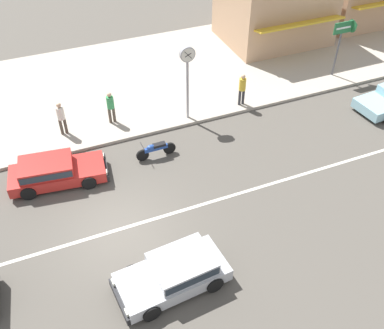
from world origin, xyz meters
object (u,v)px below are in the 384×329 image
Objects in this scene: street_clock at (187,65)px; pedestrian_mid_kerb at (242,87)px; pedestrian_by_shop at (61,116)px; hatchback_red_1 at (54,171)px; hatchback_silver_2 at (176,272)px; arrow_signboard at (351,29)px; pedestrian_far_end at (111,105)px; shopfront_corner_warung at (276,2)px; motorcycle_1 at (156,149)px.

street_clock is 3.45m from pedestrian_mid_kerb.
street_clock is at bearing -9.28° from pedestrian_by_shop.
hatchback_red_1 is 2.42× the size of pedestrian_mid_kerb.
hatchback_red_1 is at bearing 113.68° from hatchback_silver_2.
arrow_signboard is (13.41, 9.28, 2.16)m from hatchback_silver_2.
hatchback_red_1 is 16.64m from arrow_signboard.
arrow_signboard is at bearing -1.22° from pedestrian_far_end.
pedestrian_by_shop is at bearing -159.81° from shopfront_corner_warung.
hatchback_red_1 is 1.32× the size of arrow_signboard.
shopfront_corner_warung reaches higher than arrow_signboard.
pedestrian_far_end is at bearing 171.47° from pedestrian_mid_kerb.
pedestrian_far_end is (3.24, 3.05, 0.51)m from hatchback_red_1.
arrow_signboard is 13.13m from pedestrian_far_end.
street_clock is at bearing -15.81° from pedestrian_far_end.
hatchback_red_1 is at bearing -107.22° from pedestrian_by_shop.
arrow_signboard reaches higher than motorcycle_1.
shopfront_corner_warung is (12.08, 14.67, 1.91)m from hatchback_silver_2.
pedestrian_mid_kerb is 1.01× the size of pedestrian_by_shop.
pedestrian_by_shop reaches higher than motorcycle_1.
arrow_signboard is (16.26, 2.77, 2.16)m from hatchback_red_1.
pedestrian_mid_kerb reaches higher than motorcycle_1.
pedestrian_far_end is (-1.12, 3.11, 0.68)m from motorcycle_1.
pedestrian_mid_kerb reaches higher than pedestrian_far_end.
hatchback_red_1 is 17.12m from shopfront_corner_warung.
hatchback_silver_2 is (2.86, -6.51, 0.00)m from hatchback_red_1.
arrow_signboard is 0.50× the size of shopfront_corner_warung.
arrow_signboard is 15.42m from pedestrian_by_shop.
pedestrian_mid_kerb is (2.93, 0.03, -1.82)m from street_clock.
motorcycle_1 is at bearing -70.18° from pedestrian_far_end.
motorcycle_1 is at bearing -41.86° from pedestrian_by_shop.
pedestrian_by_shop is 2.31m from pedestrian_far_end.
pedestrian_mid_kerb reaches higher than hatchback_silver_2.
pedestrian_by_shop is at bearing 138.14° from motorcycle_1.
pedestrian_mid_kerb is at bearing 12.18° from hatchback_red_1.
shopfront_corner_warung reaches higher than street_clock.
pedestrian_mid_kerb is (5.30, 2.15, 0.72)m from motorcycle_1.
hatchback_red_1 is 2.51× the size of pedestrian_far_end.
street_clock reaches higher than motorcycle_1.
hatchback_red_1 is 3.19m from pedestrian_by_shop.
shopfront_corner_warung is (5.27, 6.07, 1.36)m from pedestrian_mid_kerb.
street_clock is (2.37, 2.12, 2.54)m from motorcycle_1.
shopfront_corner_warung reaches higher than pedestrian_by_shop.
motorcycle_1 is at bearing -0.86° from hatchback_red_1.
street_clock is at bearing -143.37° from shopfront_corner_warung.
shopfront_corner_warung is at bearing 37.86° from motorcycle_1.
pedestrian_far_end is at bearing 109.82° from motorcycle_1.
pedestrian_by_shop is (-15.33, 0.24, -1.63)m from arrow_signboard.
street_clock reaches higher than pedestrian_far_end.
street_clock reaches higher than hatchback_silver_2.
pedestrian_far_end is at bearing 178.78° from arrow_signboard.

